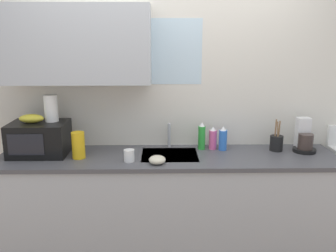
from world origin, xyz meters
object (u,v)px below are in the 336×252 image
Objects in this scene: dish_soap_bottle_green at (202,137)px; mug_white at (129,156)px; banana_bunch at (31,118)px; dish_soap_bottle_blue at (223,139)px; microwave at (39,139)px; paper_towel_roll at (51,108)px; utensil_crock at (276,143)px; cereal_canister at (78,145)px; coffee_maker at (304,139)px; dish_soap_bottle_pink at (213,139)px; small_bowl at (157,160)px.

dish_soap_bottle_green is 0.68m from mug_white.
dish_soap_bottle_blue is at bearing 3.47° from banana_bunch.
microwave is 0.27m from paper_towel_roll.
microwave is 2.30× the size of banana_bunch.
cereal_canister is at bearing -174.11° from utensil_crock.
coffee_maker reaches higher than utensil_crock.
cereal_canister reaches higher than dish_soap_bottle_pink.
dish_soap_bottle_blue reaches higher than dish_soap_bottle_pink.
coffee_maker reaches higher than cereal_canister.
microwave is at bearing -178.45° from coffee_maker.
mug_white is at bearing -13.33° from banana_bunch.
paper_towel_roll is 0.80× the size of utensil_crock.
paper_towel_roll reaches higher than utensil_crock.
small_bowl is at bearing -162.50° from utensil_crock.
dish_soap_bottle_green is 2.51× the size of mug_white.
utensil_crock reaches higher than mug_white.
dish_soap_bottle_blue is 0.97× the size of cereal_canister.
dish_soap_bottle_blue reaches higher than small_bowl.
cereal_canister is 2.26× the size of mug_white.
utensil_crock reaches higher than cereal_canister.
dish_soap_bottle_pink is 0.61m from small_bowl.
paper_towel_roll reaches higher than cereal_canister.
microwave is at bearing 165.67° from small_bowl.
dish_soap_bottle_green is 0.10m from dish_soap_bottle_pink.
paper_towel_roll is at bearing -179.77° from coffee_maker.
banana_bunch is at bearing -161.57° from paper_towel_roll.
dish_soap_bottle_green is at bearing 12.37° from cereal_canister.
banana_bunch is 0.71× the size of coffee_maker.
paper_towel_roll is at bearing -176.71° from dish_soap_bottle_green.
mug_white is 0.23m from small_bowl.
cereal_canister is at bearing -175.18° from coffee_maker.
microwave is 1.93× the size of dish_soap_bottle_green.
cereal_canister is at bearing -167.63° from dish_soap_bottle_green.
dish_soap_bottle_green is 1.83× the size of small_bowl.
small_bowl is at bearing -14.33° from microwave.
utensil_crock is at bearing 5.89° from cereal_canister.
coffee_maker is 1.34× the size of dish_soap_bottle_blue.
coffee_maker is at bearing 13.91° from small_bowl.
cereal_canister reaches higher than mug_white.
cereal_canister is at bearing 167.68° from mug_white.
cereal_canister is at bearing -170.66° from dish_soap_bottle_blue.
dish_soap_bottle_pink is (-0.77, 0.07, -0.01)m from coffee_maker.
dish_soap_bottle_blue is at bearing -8.30° from dish_soap_bottle_green.
utensil_crock is 2.11× the size of small_bowl.
coffee_maker is 1.31× the size of cereal_canister.
microwave reaches higher than dish_soap_bottle_green.
dish_soap_bottle_green is 0.18m from dish_soap_bottle_blue.
small_bowl is at bearing -148.27° from dish_soap_bottle_blue.
small_bowl is at bearing -166.09° from coffee_maker.
cereal_canister is (0.34, -0.10, -0.03)m from microwave.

